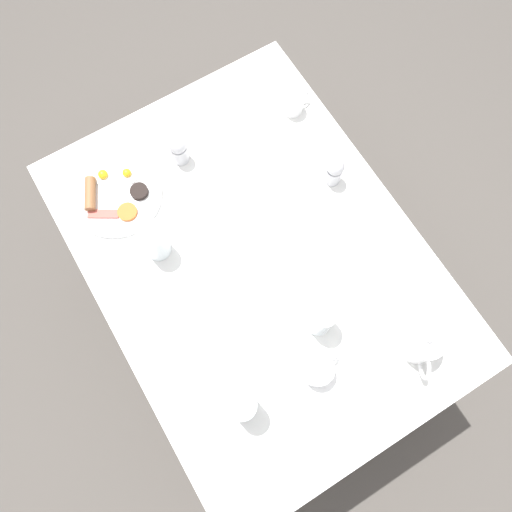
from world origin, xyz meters
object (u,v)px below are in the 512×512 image
(knife_by_plate, at_px, (211,325))
(water_glass_short, at_px, (321,318))
(teapot_near, at_px, (421,343))
(spoon_for_tea, at_px, (297,272))
(wine_glass_spare, at_px, (154,242))
(fork_by_plate, at_px, (247,176))
(water_glass_tall, at_px, (243,406))
(breakfast_plate, at_px, (115,194))
(creamer_jug, at_px, (293,103))
(salt_grinder, at_px, (179,149))
(teacup_with_saucer_left, at_px, (317,370))
(pepper_grinder, at_px, (334,171))

(knife_by_plate, bearing_deg, water_glass_short, -30.19)
(teapot_near, distance_m, spoon_for_tea, 0.38)
(wine_glass_spare, height_order, fork_by_plate, wine_glass_spare)
(water_glass_tall, distance_m, fork_by_plate, 0.66)
(fork_by_plate, bearing_deg, wine_glass_spare, -168.59)
(breakfast_plate, relative_size, knife_by_plate, 1.36)
(water_glass_tall, height_order, knife_by_plate, water_glass_tall)
(teapot_near, distance_m, creamer_jug, 0.79)
(teapot_near, bearing_deg, salt_grinder, 46.55)
(water_glass_short, bearing_deg, breakfast_plate, 115.72)
(creamer_jug, bearing_deg, fork_by_plate, -152.44)
(teacup_with_saucer_left, relative_size, water_glass_tall, 0.89)
(teacup_with_saucer_left, height_order, salt_grinder, salt_grinder)
(teapot_near, xyz_separation_m, water_glass_short, (-0.19, 0.19, 0.02))
(breakfast_plate, height_order, pepper_grinder, pepper_grinder)
(water_glass_tall, bearing_deg, water_glass_short, 16.13)
(water_glass_short, distance_m, knife_by_plate, 0.30)
(teacup_with_saucer_left, distance_m, salt_grinder, 0.73)
(salt_grinder, bearing_deg, spoon_for_tea, -77.60)
(pepper_grinder, xyz_separation_m, fork_by_plate, (-0.21, 0.14, -0.05))
(wine_glass_spare, bearing_deg, creamer_jug, 18.55)
(wine_glass_spare, bearing_deg, pepper_grinder, -7.52)
(fork_by_plate, relative_size, knife_by_plate, 0.82)
(salt_grinder, bearing_deg, fork_by_plate, -47.61)
(creamer_jug, height_order, knife_by_plate, creamer_jug)
(water_glass_short, height_order, creamer_jug, water_glass_short)
(creamer_jug, distance_m, spoon_for_tea, 0.53)
(teacup_with_saucer_left, relative_size, spoon_for_tea, 0.89)
(teapot_near, height_order, water_glass_short, water_glass_short)
(water_glass_tall, relative_size, pepper_grinder, 1.45)
(knife_by_plate, bearing_deg, creamer_jug, 39.54)
(salt_grinder, xyz_separation_m, fork_by_plate, (0.14, -0.15, -0.05))
(salt_grinder, bearing_deg, wine_glass_spare, -131.19)
(water_glass_short, bearing_deg, spoon_for_tea, 79.41)
(salt_grinder, bearing_deg, knife_by_plate, -109.70)
(creamer_jug, relative_size, salt_grinder, 0.85)
(wine_glass_spare, xyz_separation_m, creamer_jug, (0.57, 0.19, -0.04))
(teacup_with_saucer_left, height_order, water_glass_tall, water_glass_tall)
(water_glass_short, relative_size, wine_glass_spare, 1.02)
(water_glass_tall, bearing_deg, spoon_for_tea, 36.71)
(spoon_for_tea, bearing_deg, teacup_with_saucer_left, -111.86)
(pepper_grinder, xyz_separation_m, salt_grinder, (-0.35, 0.29, 0.00))
(teacup_with_saucer_left, distance_m, wine_glass_spare, 0.55)
(knife_by_plate, bearing_deg, teacup_with_saucer_left, -54.78)
(teacup_with_saucer_left, height_order, spoon_for_tea, teacup_with_saucer_left)
(water_glass_tall, distance_m, knife_by_plate, 0.24)
(teapot_near, distance_m, wine_glass_spare, 0.75)
(spoon_for_tea, bearing_deg, wine_glass_spare, 138.97)
(pepper_grinder, height_order, fork_by_plate, pepper_grinder)
(wine_glass_spare, xyz_separation_m, pepper_grinder, (0.54, -0.07, -0.01))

